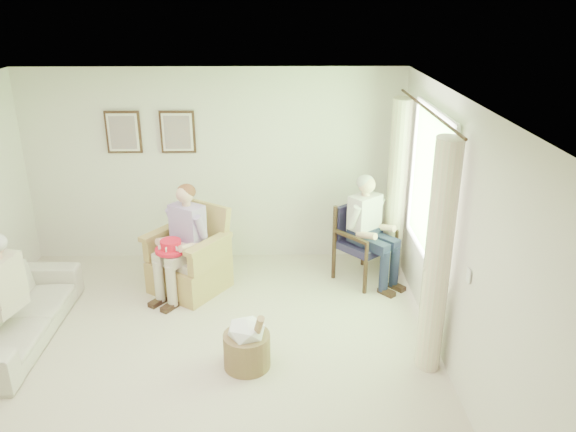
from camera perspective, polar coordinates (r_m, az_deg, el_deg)
The scene contains 16 objects.
floor at distance 5.68m, azimuth -9.89°, elevation -15.98°, with size 5.50×5.50×0.00m, color beige.
back_wall at distance 7.55m, azimuth -7.47°, elevation 4.98°, with size 5.00×0.04×2.60m, color silver.
right_wall at distance 5.19m, azimuth 17.54°, elevation -3.79°, with size 0.04×5.50×2.60m, color silver.
ceiling at distance 4.60m, azimuth -11.98°, elevation 10.67°, with size 5.00×5.50×0.02m, color white.
window at distance 6.15m, azimuth 14.22°, elevation 3.39°, with size 0.13×2.50×1.63m.
curtain_left at distance 5.39m, azimuth 14.95°, elevation -4.28°, with size 0.34×0.34×2.30m, color beige.
curtain_right at distance 7.16m, azimuth 10.96°, elevation 2.56°, with size 0.34×0.34×2.30m, color beige.
framed_print_left at distance 7.62m, azimuth -16.39°, elevation 8.17°, with size 0.45×0.05×0.55m.
framed_print_right at distance 7.46m, azimuth -11.15°, elevation 8.37°, with size 0.45×0.05×0.55m.
wicker_armchair at distance 7.07m, azimuth -9.99°, elevation -4.81°, with size 0.82×0.81×1.04m.
wood_armchair at distance 7.26m, azimuth 7.77°, elevation -2.23°, with size 0.63×0.59×0.97m.
sofa at distance 6.68m, azimuth -26.07°, elevation -8.92°, with size 0.78×2.00×0.58m, color beige.
person_wicker at distance 6.75m, azimuth -10.41°, elevation -1.84°, with size 0.40×0.63×1.35m.
person_dark at distance 7.00m, azimuth 8.06°, elevation -0.74°, with size 0.40×0.63×1.36m.
red_hat at distance 6.67m, azimuth -11.80°, elevation -3.11°, with size 0.37×0.37×0.14m.
hatbox at distance 5.63m, azimuth -4.20°, elevation -12.75°, with size 0.47×0.47×0.68m.
Camera 1 is at (0.87, -4.44, 3.44)m, focal length 35.00 mm.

